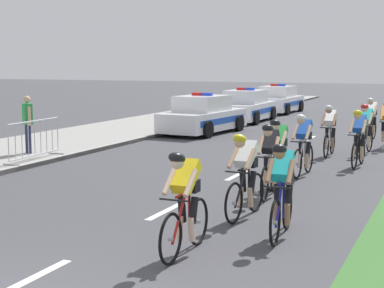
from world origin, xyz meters
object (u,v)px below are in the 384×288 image
cyclist_eighth (366,128)px  police_car_second (246,107)px  cyclist_second (282,189)px  cyclist_sixth (303,144)px  spectator_closest (28,120)px  cyclist_third (245,174)px  cyclist_ninth (330,130)px  cyclist_tenth (371,118)px  cyclist_lead (185,201)px  cyclist_fifth (278,152)px  police_car_third (278,100)px  cyclist_seventh (359,137)px  police_car_nearest (203,116)px  crowd_barrier_rear (35,140)px  cyclist_fourth (270,159)px

cyclist_eighth → police_car_second: bearing=128.0°
cyclist_second → cyclist_sixth: same height
police_car_second → spectator_closest: bearing=-100.1°
cyclist_third → cyclist_ninth: same height
cyclist_sixth → cyclist_tenth: (0.61, 7.78, 0.00)m
cyclist_lead → cyclist_ninth: 10.29m
cyclist_fifth → cyclist_tenth: bearing=85.0°
spectator_closest → police_car_third: bearing=82.9°
cyclist_seventh → cyclist_ninth: same height
cyclist_sixth → cyclist_eighth: size_ratio=1.00×
cyclist_lead → cyclist_sixth: bearing=89.1°
cyclist_lead → cyclist_third: 2.37m
cyclist_sixth → police_car_nearest: (-5.71, 7.52, -0.11)m
cyclist_fifth → spectator_closest: size_ratio=1.03×
cyclist_sixth → crowd_barrier_rear: bearing=-171.3°
crowd_barrier_rear → spectator_closest: spectator_closest is taller
cyclist_fourth → police_car_nearest: bearing=119.1°
cyclist_seventh → cyclist_ninth: bearing=124.0°
cyclist_fourth → spectator_closest: size_ratio=1.03×
cyclist_third → police_car_nearest: bearing=115.5°
police_car_second → cyclist_sixth: bearing=-66.0°
cyclist_third → spectator_closest: (-8.04, 4.22, 0.30)m
cyclist_fifth → spectator_closest: spectator_closest is taller
police_car_nearest → cyclist_fifth: bearing=-58.7°
cyclist_fifth → police_car_nearest: (-5.51, 9.06, -0.11)m
cyclist_third → spectator_closest: spectator_closest is taller
cyclist_seventh → police_car_third: 17.84m
cyclist_seventh → police_car_third: size_ratio=0.39×
police_car_third → crowd_barrier_rear: (-1.42, -19.51, -0.03)m
cyclist_second → cyclist_lead: bearing=-126.4°
cyclist_lead → cyclist_seventh: (1.14, 8.71, 0.00)m
cyclist_fifth → crowd_barrier_rear: 6.95m
cyclist_ninth → cyclist_third: bearing=-89.8°
cyclist_ninth → police_car_second: 10.91m
cyclist_sixth → police_car_nearest: police_car_nearest is taller
crowd_barrier_rear → cyclist_ninth: bearing=32.8°
police_car_third → cyclist_eighth: bearing=-64.9°
cyclist_second → cyclist_eighth: size_ratio=1.00×
cyclist_second → cyclist_ninth: bearing=96.2°
cyclist_sixth → spectator_closest: size_ratio=1.03×
cyclist_fifth → cyclist_fourth: bearing=-83.4°
cyclist_fifth → cyclist_sixth: same height
cyclist_lead → police_car_second: size_ratio=0.39×
cyclist_tenth → cyclist_sixth: bearing=-94.5°
cyclist_ninth → crowd_barrier_rear: 8.44m
cyclist_second → police_car_second: bearing=110.0°
cyclist_ninth → spectator_closest: (-8.01, -3.70, 0.30)m
cyclist_sixth → police_car_third: 19.29m
cyclist_seventh → spectator_closest: bearing=-166.9°
cyclist_fifth → cyclist_eighth: same height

